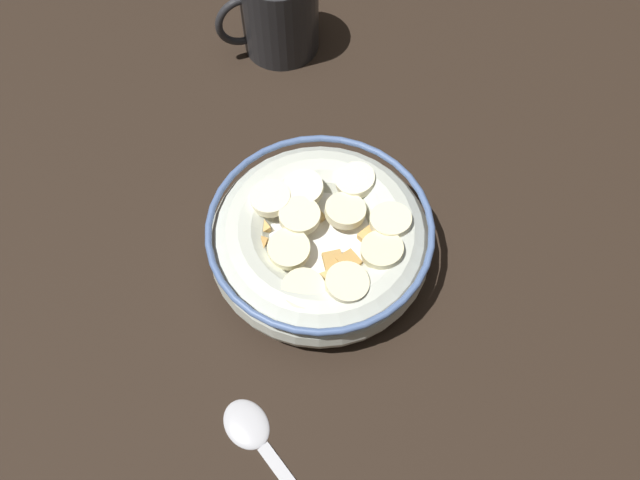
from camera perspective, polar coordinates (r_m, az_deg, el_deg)
The scene contains 4 objects.
ground_plane at distance 57.13cm, azimuth -0.00°, elevation -1.95°, with size 98.08×98.08×2.00cm, color black.
cereal_bowl at distance 53.50cm, azimuth 0.03°, elevation 0.05°, with size 19.45×19.45×6.33cm.
spoon at distance 50.50cm, azimuth -5.26°, elevation -18.68°, with size 7.05×16.88×0.80cm.
coffee_mug at distance 69.84cm, azimuth -3.92°, elevation 20.47°, with size 11.34×8.32×9.36cm.
Camera 1 is at (9.72, 24.21, 49.83)cm, focal length 34.35 mm.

